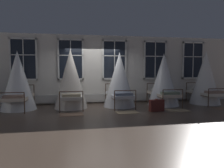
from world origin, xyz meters
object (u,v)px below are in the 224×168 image
(cot_fifth, at_px, (164,80))
(cot_third, at_px, (71,80))
(cot_second, at_px, (18,81))
(cot_sixth, at_px, (205,78))
(suitcase_dark, at_px, (157,105))
(cot_fourth, at_px, (119,80))

(cot_fifth, bearing_deg, cot_third, 89.28)
(cot_second, bearing_deg, cot_third, -88.95)
(cot_sixth, relative_size, suitcase_dark, 4.16)
(cot_fifth, height_order, suitcase_dark, cot_fifth)
(cot_fourth, bearing_deg, cot_second, 88.09)
(cot_third, bearing_deg, cot_fourth, -91.46)
(cot_second, height_order, suitcase_dark, cot_second)
(cot_second, relative_size, cot_fourth, 1.00)
(cot_fourth, bearing_deg, cot_sixth, -91.80)
(cot_fourth, distance_m, suitcase_dark, 1.95)
(cot_second, xyz_separation_m, cot_fourth, (4.04, -0.03, -0.00))
(cot_third, xyz_separation_m, cot_sixth, (6.04, -0.04, 0.01))
(cot_third, xyz_separation_m, cot_fifth, (3.99, -0.07, -0.06))
(cot_fifth, xyz_separation_m, suitcase_dark, (-0.83, -1.25, -0.87))
(cot_third, xyz_separation_m, suitcase_dark, (3.17, -1.32, -0.94))
(cot_fourth, xyz_separation_m, suitcase_dark, (1.14, -1.30, -0.89))
(cot_sixth, xyz_separation_m, suitcase_dark, (-2.87, -1.28, -0.94))
(cot_second, xyz_separation_m, suitcase_dark, (5.18, -1.33, -0.89))
(cot_sixth, bearing_deg, cot_fifth, 92.29)
(cot_third, bearing_deg, cot_second, 88.92)
(cot_second, distance_m, cot_fifth, 6.01)
(cot_fifth, bearing_deg, suitcase_dark, 146.87)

